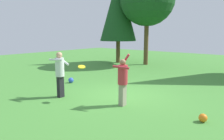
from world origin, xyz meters
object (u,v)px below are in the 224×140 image
at_px(ball_blue, 71,80).
at_px(frisbee, 82,67).
at_px(tree_far_left, 118,8).
at_px(person_thrower, 123,78).
at_px(ball_orange, 203,118).
at_px(person_catcher, 60,71).

bearing_deg(ball_blue, frisbee, -32.01).
bearing_deg(tree_far_left, ball_blue, -69.27).
bearing_deg(person_thrower, ball_blue, -34.43).
bearing_deg(tree_far_left, ball_orange, -40.95).
relative_size(frisbee, ball_orange, 1.53).
height_order(ball_orange, ball_blue, ball_blue).
relative_size(person_thrower, frisbee, 4.83).
bearing_deg(frisbee, ball_orange, 11.46).
bearing_deg(tree_far_left, person_thrower, -51.16).
height_order(person_catcher, tree_far_left, tree_far_left).
bearing_deg(ball_orange, person_catcher, -168.32).
height_order(person_thrower, person_catcher, person_thrower).
bearing_deg(ball_blue, ball_orange, -6.78).
relative_size(frisbee, tree_far_left, 0.05).
xyz_separation_m(ball_orange, ball_blue, (-6.70, 0.80, 0.01)).
bearing_deg(frisbee, person_catcher, -167.38).
xyz_separation_m(ball_blue, tree_far_left, (-2.83, 7.47, 4.34)).
relative_size(person_catcher, ball_blue, 6.64).
distance_m(person_thrower, person_catcher, 2.59).
height_order(person_thrower, tree_far_left, tree_far_left).
distance_m(person_thrower, tree_far_left, 11.57).
bearing_deg(frisbee, tree_far_left, 120.82).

